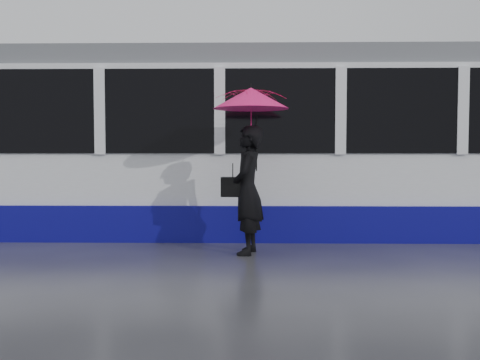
{
  "coord_description": "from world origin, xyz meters",
  "views": [
    {
      "loc": [
        1.06,
        -7.62,
        1.52
      ],
      "look_at": [
        0.89,
        0.4,
        1.1
      ],
      "focal_mm": 40.0,
      "sensor_mm": 36.0,
      "label": 1
    }
  ],
  "objects": [
    {
      "name": "handbag",
      "position": [
        0.79,
        0.31,
        1.0
      ],
      "size": [
        0.36,
        0.19,
        0.48
      ],
      "rotation": [
        0.0,
        0.0,
        -0.14
      ],
      "color": "black",
      "rests_on": "ground"
    },
    {
      "name": "ground",
      "position": [
        0.0,
        0.0,
        0.0
      ],
      "size": [
        90.0,
        90.0,
        0.0
      ],
      "primitive_type": "plane",
      "color": "#2B2B31",
      "rests_on": "ground"
    },
    {
      "name": "umbrella",
      "position": [
        1.06,
        0.29,
        2.09
      ],
      "size": [
        1.27,
        1.27,
        1.29
      ],
      "rotation": [
        0.0,
        0.0,
        -0.14
      ],
      "color": "#FA1558",
      "rests_on": "ground"
    },
    {
      "name": "tram",
      "position": [
        3.04,
        2.5,
        1.64
      ],
      "size": [
        26.0,
        2.56,
        3.35
      ],
      "color": "white",
      "rests_on": "ground"
    },
    {
      "name": "rails",
      "position": [
        0.0,
        2.5,
        0.01
      ],
      "size": [
        34.0,
        1.51,
        0.02
      ],
      "color": "#3F3D38",
      "rests_on": "ground"
    },
    {
      "name": "woman",
      "position": [
        1.01,
        0.29,
        0.96
      ],
      "size": [
        0.55,
        0.75,
        1.91
      ],
      "primitive_type": "imported",
      "rotation": [
        0.0,
        0.0,
        -1.71
      ],
      "color": "black",
      "rests_on": "ground"
    }
  ]
}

